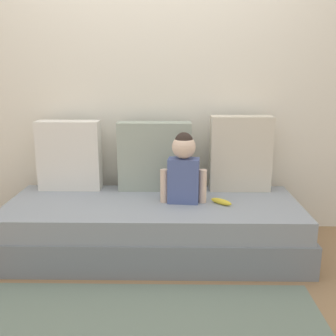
{
  "coord_description": "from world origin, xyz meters",
  "views": [
    {
      "loc": [
        0.15,
        -2.63,
        1.3
      ],
      "look_at": [
        0.11,
        0.0,
        0.64
      ],
      "focal_mm": 41.5,
      "sensor_mm": 36.0,
      "label": 1
    }
  ],
  "objects": [
    {
      "name": "ground_plane",
      "position": [
        0.0,
        0.0,
        0.0
      ],
      "size": [
        12.0,
        12.0,
        0.0
      ],
      "primitive_type": "plane",
      "color": "#93704C"
    },
    {
      "name": "back_wall",
      "position": [
        0.0,
        0.54,
        1.29
      ],
      "size": [
        5.34,
        0.1,
        2.58
      ],
      "primitive_type": "cube",
      "color": "silver",
      "rests_on": "ground"
    },
    {
      "name": "couch",
      "position": [
        0.0,
        0.0,
        0.19
      ],
      "size": [
        2.14,
        0.83,
        0.39
      ],
      "color": "gray",
      "rests_on": "ground"
    },
    {
      "name": "throw_pillow_left",
      "position": [
        -0.66,
        0.31,
        0.65
      ],
      "size": [
        0.48,
        0.16,
        0.54
      ],
      "primitive_type": "cube",
      "color": "silver",
      "rests_on": "couch"
    },
    {
      "name": "throw_pillow_center",
      "position": [
        0.0,
        0.31,
        0.65
      ],
      "size": [
        0.56,
        0.16,
        0.53
      ],
      "primitive_type": "cube",
      "color": "#99A393",
      "rests_on": "couch"
    },
    {
      "name": "throw_pillow_right",
      "position": [
        0.66,
        0.31,
        0.67
      ],
      "size": [
        0.47,
        0.16,
        0.58
      ],
      "primitive_type": "cube",
      "color": "beige",
      "rests_on": "couch"
    },
    {
      "name": "toddler",
      "position": [
        0.22,
        0.0,
        0.64
      ],
      "size": [
        0.33,
        0.17,
        0.5
      ],
      "color": "#4C5B93",
      "rests_on": "couch"
    },
    {
      "name": "banana",
      "position": [
        0.48,
        -0.04,
        0.41
      ],
      "size": [
        0.16,
        0.14,
        0.04
      ],
      "primitive_type": "ellipsoid",
      "rotation": [
        0.0,
        0.0,
        -0.71
      ],
      "color": "yellow",
      "rests_on": "couch"
    }
  ]
}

